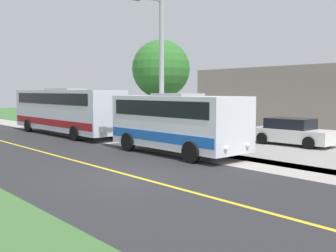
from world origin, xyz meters
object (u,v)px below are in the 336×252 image
Objects in this scene: shuttle_bus_front at (177,121)px; parked_car_near at (292,132)px; street_light_pole at (160,66)px; transit_bus_rear at (65,109)px; tree_curbside at (161,69)px.

shuttle_bus_front is 1.61× the size of parked_car_near.
street_light_pole is (-0.34, -1.66, 2.60)m from shuttle_bus_front.
parked_car_near is (-6.84, 1.81, -0.87)m from shuttle_bus_front.
street_light_pole reaches higher than transit_bus_rear.
tree_curbside reaches higher than parked_car_near.
tree_curbside is (3.97, -6.39, 3.51)m from parked_car_near.
parked_car_near is at bearing 165.19° from shuttle_bus_front.
parked_car_near is 8.30m from tree_curbside.
street_light_pole is 1.26× the size of tree_curbside.
transit_bus_rear is 1.51× the size of street_light_pole.
street_light_pole is 1.67× the size of parked_car_near.
parked_car_near is at bearing 118.22° from transit_bus_rear.
street_light_pole is at bearing -28.12° from parked_car_near.
shuttle_bus_front is 7.13m from parked_car_near.
tree_curbside is (-2.93, 6.46, 2.49)m from transit_bus_rear.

